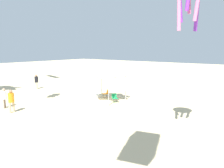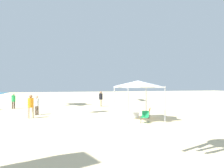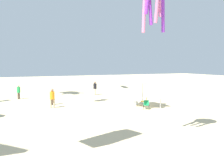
{
  "view_description": "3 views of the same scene",
  "coord_description": "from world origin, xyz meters",
  "px_view_note": "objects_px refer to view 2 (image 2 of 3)",
  "views": [
    {
      "loc": [
        -16.18,
        15.94,
        5.16
      ],
      "look_at": [
        -3.32,
        -0.52,
        1.8
      ],
      "focal_mm": 36.31,
      "sensor_mm": 36.0,
      "label": 1
    },
    {
      "loc": [
        -18.2,
        5.7,
        2.73
      ],
      "look_at": [
        -2.39,
        1.26,
        2.72
      ],
      "focal_mm": 36.73,
      "sensor_mm": 36.0,
      "label": 2
    },
    {
      "loc": [
        -23.86,
        12.33,
        4.36
      ],
      "look_at": [
        -0.7,
        1.43,
        2.25
      ],
      "focal_mm": 41.58,
      "sensor_mm": 36.0,
      "label": 3
    }
  ],
  "objects_px": {
    "person_beachcomber": "(37,103)",
    "person_by_tent": "(13,99)",
    "person_watching_sky": "(101,98)",
    "folding_chair_left_of_tent": "(145,116)",
    "folding_chair_right_of_tent": "(147,112)",
    "person_near_umbrella": "(31,104)",
    "cooler_box": "(135,115)",
    "canopy_tent": "(138,84)"
  },
  "relations": [
    {
      "from": "folding_chair_right_of_tent",
      "to": "person_near_umbrella",
      "type": "relative_size",
      "value": 0.44
    },
    {
      "from": "person_beachcomber",
      "to": "person_near_umbrella",
      "type": "bearing_deg",
      "value": -161.75
    },
    {
      "from": "folding_chair_right_of_tent",
      "to": "person_watching_sky",
      "type": "xyz_separation_m",
      "value": [
        10.17,
        1.48,
        0.6
      ]
    },
    {
      "from": "person_by_tent",
      "to": "person_watching_sky",
      "type": "relative_size",
      "value": 0.94
    },
    {
      "from": "person_by_tent",
      "to": "person_near_umbrella",
      "type": "bearing_deg",
      "value": -132.58
    },
    {
      "from": "person_beachcomber",
      "to": "person_by_tent",
      "type": "xyz_separation_m",
      "value": [
        5.98,
        2.7,
        0.0
      ]
    },
    {
      "from": "folding_chair_left_of_tent",
      "to": "folding_chair_right_of_tent",
      "type": "bearing_deg",
      "value": 95.19
    },
    {
      "from": "canopy_tent",
      "to": "folding_chair_left_of_tent",
      "type": "xyz_separation_m",
      "value": [
        -1.18,
        -0.04,
        -2.22
      ]
    },
    {
      "from": "cooler_box",
      "to": "person_beachcomber",
      "type": "height_order",
      "value": "person_beachcomber"
    },
    {
      "from": "canopy_tent",
      "to": "folding_chair_right_of_tent",
      "type": "xyz_separation_m",
      "value": [
        0.77,
        -1.11,
        -2.22
      ]
    },
    {
      "from": "folding_chair_left_of_tent",
      "to": "cooler_box",
      "type": "bearing_deg",
      "value": 119.42
    },
    {
      "from": "person_watching_sky",
      "to": "person_near_umbrella",
      "type": "bearing_deg",
      "value": -22.55
    },
    {
      "from": "person_beachcomber",
      "to": "person_watching_sky",
      "type": "xyz_separation_m",
      "value": [
        5.86,
        -7.09,
        0.07
      ]
    },
    {
      "from": "canopy_tent",
      "to": "person_beachcomber",
      "type": "xyz_separation_m",
      "value": [
        5.08,
        7.47,
        -1.69
      ]
    },
    {
      "from": "folding_chair_right_of_tent",
      "to": "cooler_box",
      "type": "height_order",
      "value": "folding_chair_right_of_tent"
    },
    {
      "from": "person_beachcomber",
      "to": "cooler_box",
      "type": "bearing_deg",
      "value": -86.48
    },
    {
      "from": "person_beachcomber",
      "to": "folding_chair_left_of_tent",
      "type": "bearing_deg",
      "value": -100.38
    },
    {
      "from": "cooler_box",
      "to": "person_near_umbrella",
      "type": "height_order",
      "value": "person_near_umbrella"
    },
    {
      "from": "cooler_box",
      "to": "person_near_umbrella",
      "type": "distance_m",
      "value": 8.33
    },
    {
      "from": "person_watching_sky",
      "to": "canopy_tent",
      "type": "bearing_deg",
      "value": 23.36
    },
    {
      "from": "person_near_umbrella",
      "to": "folding_chair_left_of_tent",
      "type": "bearing_deg",
      "value": 145.84
    },
    {
      "from": "folding_chair_right_of_tent",
      "to": "person_by_tent",
      "type": "distance_m",
      "value": 15.27
    },
    {
      "from": "folding_chair_right_of_tent",
      "to": "person_by_tent",
      "type": "xyz_separation_m",
      "value": [
        10.28,
        11.27,
        0.54
      ]
    },
    {
      "from": "person_watching_sky",
      "to": "cooler_box",
      "type": "bearing_deg",
      "value": 25.01
    },
    {
      "from": "person_by_tent",
      "to": "canopy_tent",
      "type": "bearing_deg",
      "value": -106.45
    },
    {
      "from": "canopy_tent",
      "to": "folding_chair_right_of_tent",
      "type": "height_order",
      "value": "canopy_tent"
    },
    {
      "from": "cooler_box",
      "to": "person_by_tent",
      "type": "xyz_separation_m",
      "value": [
        9.72,
        10.39,
        0.81
      ]
    },
    {
      "from": "person_beachcomber",
      "to": "person_near_umbrella",
      "type": "distance_m",
      "value": 1.93
    },
    {
      "from": "cooler_box",
      "to": "person_watching_sky",
      "type": "relative_size",
      "value": 0.34
    },
    {
      "from": "folding_chair_left_of_tent",
      "to": "person_beachcomber",
      "type": "height_order",
      "value": "person_beachcomber"
    },
    {
      "from": "person_beachcomber",
      "to": "person_watching_sky",
      "type": "distance_m",
      "value": 9.2
    },
    {
      "from": "canopy_tent",
      "to": "person_by_tent",
      "type": "relative_size",
      "value": 1.86
    },
    {
      "from": "canopy_tent",
      "to": "person_by_tent",
      "type": "distance_m",
      "value": 15.11
    },
    {
      "from": "cooler_box",
      "to": "person_near_umbrella",
      "type": "xyz_separation_m",
      "value": [
        1.86,
        8.07,
        0.9
      ]
    },
    {
      "from": "folding_chair_left_of_tent",
      "to": "person_near_umbrella",
      "type": "relative_size",
      "value": 0.44
    },
    {
      "from": "person_near_umbrella",
      "to": "canopy_tent",
      "type": "bearing_deg",
      "value": 152.74
    },
    {
      "from": "cooler_box",
      "to": "person_watching_sky",
      "type": "xyz_separation_m",
      "value": [
        9.6,
        0.61,
        0.87
      ]
    },
    {
      "from": "canopy_tent",
      "to": "folding_chair_right_of_tent",
      "type": "distance_m",
      "value": 2.6
    },
    {
      "from": "folding_chair_right_of_tent",
      "to": "person_by_tent",
      "type": "height_order",
      "value": "person_by_tent"
    },
    {
      "from": "person_near_umbrella",
      "to": "person_by_tent",
      "type": "relative_size",
      "value": 1.09
    },
    {
      "from": "canopy_tent",
      "to": "person_beachcomber",
      "type": "height_order",
      "value": "canopy_tent"
    },
    {
      "from": "person_watching_sky",
      "to": "folding_chair_right_of_tent",
      "type": "bearing_deg",
      "value": 29.69
    }
  ]
}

